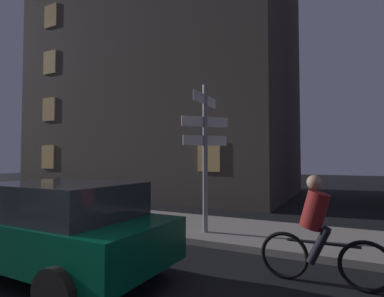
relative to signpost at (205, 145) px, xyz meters
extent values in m
cube|color=gray|center=(0.86, 0.64, -2.13)|extent=(40.00, 2.67, 0.14)
cylinder|color=gray|center=(0.00, 0.00, -0.31)|extent=(0.12, 0.12, 3.50)
cube|color=white|center=(0.00, 0.00, 1.09)|extent=(0.03, 1.26, 0.24)
cube|color=white|center=(0.00, 0.00, 0.56)|extent=(0.85, 0.85, 0.24)
cube|color=white|center=(0.00, 0.00, 0.11)|extent=(0.80, 0.80, 0.24)
cube|color=#05472D|center=(-1.29, -3.27, -1.54)|extent=(4.12, 1.78, 0.62)
cube|color=#23282D|center=(-0.92, -3.27, -0.97)|extent=(2.17, 1.62, 0.52)
cylinder|color=black|center=(-2.63, -2.39, -1.88)|extent=(0.64, 0.23, 0.64)
cylinder|color=black|center=(0.06, -4.15, -1.88)|extent=(0.64, 0.23, 0.64)
cylinder|color=black|center=(0.08, -2.42, -1.88)|extent=(0.64, 0.23, 0.64)
sphere|color=#F9EFCC|center=(-3.35, -2.65, -1.54)|extent=(0.16, 0.16, 0.16)
torus|color=black|center=(3.20, -1.68, -1.84)|extent=(0.72, 0.06, 0.72)
torus|color=black|center=(2.10, -1.67, -1.84)|extent=(0.72, 0.06, 0.72)
cylinder|color=black|center=(2.65, -1.67, -1.59)|extent=(1.00, 0.05, 0.04)
cylinder|color=maroon|center=(2.55, -1.67, -1.11)|extent=(0.45, 0.32, 0.61)
sphere|color=tan|center=(2.55, -1.67, -0.70)|extent=(0.22, 0.22, 0.22)
cylinder|color=black|center=(2.60, -1.58, -1.62)|extent=(0.34, 0.12, 0.55)
cylinder|color=black|center=(2.60, -1.76, -1.62)|extent=(0.34, 0.12, 0.55)
cube|color=#4C443D|center=(-6.13, 8.14, 6.70)|extent=(13.55, 8.42, 17.80)
cube|color=#F2C672|center=(-10.65, 3.90, -0.20)|extent=(0.90, 0.06, 1.20)
cube|color=#F2C672|center=(-1.61, 3.90, -0.20)|extent=(0.90, 0.06, 1.20)
cube|color=#F2C672|center=(-10.65, 3.90, 2.27)|extent=(0.90, 0.06, 1.20)
cube|color=#F2C672|center=(-10.65, 3.90, 4.74)|extent=(0.90, 0.06, 1.20)
cube|color=#F2C672|center=(-10.65, 3.90, 7.20)|extent=(0.90, 0.06, 1.20)
camera|label=1|loc=(2.96, -6.52, -0.37)|focal=28.11mm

